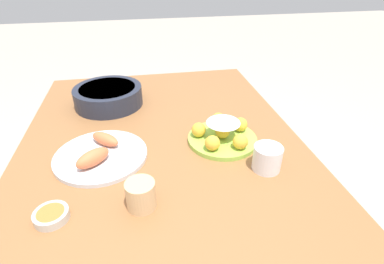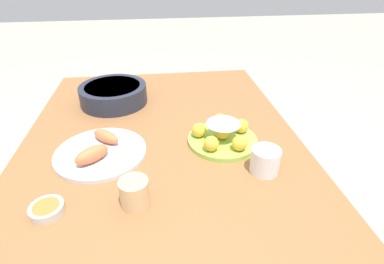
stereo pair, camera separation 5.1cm
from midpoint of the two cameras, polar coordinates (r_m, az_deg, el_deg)
dining_table at (r=1.12m, az=-4.22°, el=-5.44°), size 1.36×0.99×0.72m
cake_plate at (r=1.05m, az=7.20°, el=-0.59°), size 0.24×0.24×0.08m
serving_bowl at (r=1.36m, az=-13.70°, el=7.11°), size 0.29×0.29×0.08m
sauce_bowl at (r=0.87m, az=-24.39°, el=-13.26°), size 0.09×0.09×0.02m
seafood_platter at (r=1.03m, az=-15.76°, el=-3.55°), size 0.30×0.30×0.06m
cup_near at (r=0.94m, az=15.28°, el=-5.30°), size 0.09×0.09×0.08m
cup_far at (r=0.81m, az=-9.09°, el=-11.39°), size 0.08×0.08×0.08m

